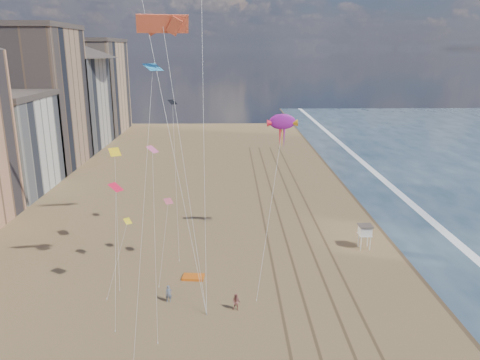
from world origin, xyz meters
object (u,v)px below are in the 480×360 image
grounded_kite (193,277)px  kite_flyer_a (169,294)px  lifeguard_stand (365,231)px  show_kite (282,122)px  kite_flyer_b (236,302)px

grounded_kite → kite_flyer_a: size_ratio=1.34×
lifeguard_stand → show_kite: bearing=161.2°
show_kite → kite_flyer_a: size_ratio=12.63×
lifeguard_stand → kite_flyer_a: size_ratio=1.77×
kite_flyer_b → kite_flyer_a: bearing=-179.0°
grounded_kite → show_kite: show_kite is taller
grounded_kite → kite_flyer_a: kite_flyer_a is taller
kite_flyer_a → kite_flyer_b: kite_flyer_a is taller
lifeguard_stand → kite_flyer_b: lifeguard_stand is taller
grounded_kite → kite_flyer_b: size_ratio=1.37×
lifeguard_stand → grounded_kite: lifeguard_stand is taller
lifeguard_stand → kite_flyer_a: bearing=-151.5°
lifeguard_stand → grounded_kite: 22.23m
show_kite → kite_flyer_b: show_kite is taller
lifeguard_stand → show_kite: show_kite is taller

